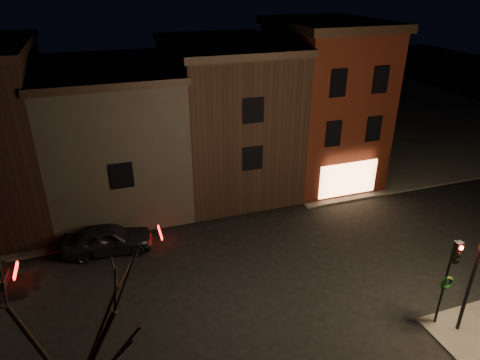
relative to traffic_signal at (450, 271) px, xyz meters
name	(u,v)px	position (x,y,z in m)	size (l,w,h in m)	color
ground	(262,274)	(-5.60, 5.51, -2.81)	(120.00, 120.00, 0.00)	black
sidewalk_far_right	(372,117)	(14.40, 25.51, -2.75)	(30.00, 30.00, 0.12)	#2D2B28
corner_building	(322,102)	(2.40, 14.98, 2.59)	(6.50, 8.50, 10.50)	#44150C
row_building_a	(226,115)	(-4.10, 16.01, 2.03)	(7.30, 10.30, 9.40)	black
row_building_b	(113,134)	(-11.35, 16.01, 1.53)	(7.80, 10.30, 8.40)	black
traffic_signal	(450,271)	(0.00, 0.00, 0.00)	(0.58, 0.38, 4.05)	black
bare_tree_left	(60,334)	(-13.60, -1.49, 2.63)	(5.60, 5.60, 7.50)	black
parked_car_a	(108,239)	(-12.47, 9.85, -2.04)	(1.81, 4.49, 1.53)	black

